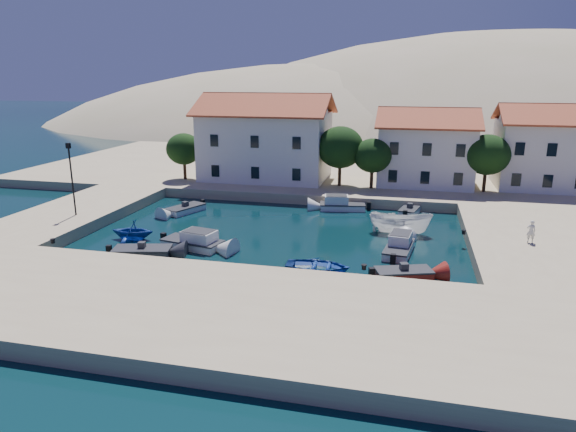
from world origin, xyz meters
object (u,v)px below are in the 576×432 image
object	(u,v)px
building_mid	(426,145)
boat_east	(400,233)
building_left	(266,136)
cabin_cruiser_east	(399,247)
lamppost	(71,172)
rowboat_south	(318,270)
building_right	(542,145)
cabin_cruiser_south	(192,242)
pedestrian	(531,231)

from	to	relation	value
building_mid	boat_east	bearing A→B (deg)	-97.10
building_left	cabin_cruiser_east	distance (m)	26.75
lamppost	rowboat_south	world-z (taller)	lamppost
building_right	boat_east	world-z (taller)	building_right
building_left	lamppost	world-z (taller)	building_left
building_mid	rowboat_south	bearing A→B (deg)	-105.22
cabin_cruiser_south	pedestrian	xyz separation A→B (m)	(24.51, 4.06, 1.36)
boat_east	building_left	bearing A→B (deg)	46.96
rowboat_south	cabin_cruiser_east	bearing A→B (deg)	-48.83
building_left	lamppost	distance (m)	23.10
building_right	rowboat_south	xyz separation A→B (m)	(-19.21, -27.51, -5.47)
building_right	rowboat_south	world-z (taller)	building_right
building_left	building_right	size ratio (longest dim) A/B	1.56
building_right	lamppost	world-z (taller)	building_right
building_right	building_left	bearing A→B (deg)	-176.19
lamppost	boat_east	world-z (taller)	lamppost
lamppost	building_right	bearing A→B (deg)	27.93
building_left	boat_east	xyz separation A→B (m)	(15.93, -15.63, -5.94)
building_mid	building_right	xyz separation A→B (m)	(12.00, 1.00, 0.25)
rowboat_south	boat_east	xyz separation A→B (m)	(5.14, 9.89, 0.00)
building_left	boat_east	bearing A→B (deg)	-44.46
building_left	building_right	xyz separation A→B (m)	(30.00, 2.00, -0.46)
cabin_cruiser_south	pedestrian	size ratio (longest dim) A/B	3.00
building_left	pedestrian	world-z (taller)	building_left
building_right	boat_east	distance (m)	23.21
building_mid	building_right	size ratio (longest dim) A/B	1.11
building_right	building_mid	bearing A→B (deg)	-175.24
building_mid	boat_east	xyz separation A→B (m)	(-2.07, -16.63, -5.22)
boat_east	pedestrian	world-z (taller)	pedestrian
boat_east	pedestrian	xyz separation A→B (m)	(9.25, -3.36, 1.83)
pedestrian	cabin_cruiser_east	bearing A→B (deg)	9.87
building_right	cabin_cruiser_south	world-z (taller)	building_right
building_left	building_mid	bearing A→B (deg)	3.18
cabin_cruiser_south	boat_east	bearing A→B (deg)	37.82
lamppost	boat_east	distance (m)	28.18
rowboat_south	pedestrian	bearing A→B (deg)	-67.01
building_right	cabin_cruiser_east	size ratio (longest dim) A/B	2.07
building_left	pedestrian	size ratio (longest dim) A/B	8.84
rowboat_south	cabin_cruiser_east	size ratio (longest dim) A/B	0.94
lamppost	rowboat_south	bearing A→B (deg)	-13.90
building_right	cabin_cruiser_east	distance (m)	27.18
lamppost	pedestrian	size ratio (longest dim) A/B	3.75
cabin_cruiser_south	cabin_cruiser_east	world-z (taller)	same
building_right	pedestrian	xyz separation A→B (m)	(-4.82, -20.99, -3.64)
cabin_cruiser_south	rowboat_south	bearing A→B (deg)	-1.77
building_left	building_mid	distance (m)	18.04
lamppost	cabin_cruiser_south	xyz separation A→B (m)	(12.16, -3.05, -4.28)
boat_east	cabin_cruiser_south	bearing A→B (deg)	117.34
building_mid	cabin_cruiser_east	xyz separation A→B (m)	(-2.02, -21.74, -4.75)
building_right	lamppost	size ratio (longest dim) A/B	1.52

